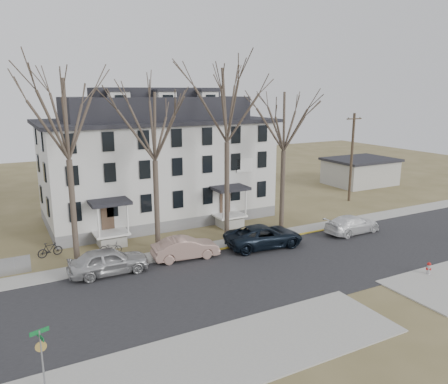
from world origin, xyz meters
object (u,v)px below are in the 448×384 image
car_silver (109,262)px  car_navy (264,236)px  boarding_house (157,161)px  bicycle_right (50,250)px  car_white (352,225)px  tree_mid_right (285,117)px  car_tan (185,248)px  tree_far_left (65,113)px  bicycle_left (111,248)px  fire_hydrant (429,268)px  tree_mid_left (154,122)px  street_sign (41,350)px  utility_pole_far (352,156)px  tree_center (227,100)px

car_silver → car_navy: 11.82m
boarding_house → car_silver: bearing=-123.6°
car_navy → bicycle_right: (-14.84, 5.51, -0.31)m
car_white → bicycle_right: 24.06m
tree_mid_right → car_tan: (-10.52, -3.07, -8.82)m
tree_far_left → car_white: bearing=-11.3°
boarding_house → bicycle_right: 13.20m
car_silver → bicycle_left: car_silver is taller
car_tan → fire_hydrant: size_ratio=5.48×
boarding_house → car_navy: size_ratio=3.42×
tree_mid_right → car_white: bearing=-45.8°
boarding_house → car_white: bearing=-44.5°
tree_mid_left → bicycle_left: tree_mid_left is taller
tree_mid_right → bicycle_left: size_ratio=8.09×
bicycle_right → street_sign: 15.43m
car_silver → bicycle_left: 3.96m
car_white → street_sign: 26.87m
tree_mid_left → car_white: tree_mid_left is taller
boarding_house → bicycle_right: (-10.55, -6.29, -4.85)m
bicycle_left → tree_far_left: bearing=126.6°
tree_mid_right → street_sign: 26.16m
car_white → fire_hydrant: 8.97m
tree_far_left → bicycle_left: 10.27m
bicycle_right → car_white: bearing=-115.6°
tree_far_left → tree_mid_left: tree_far_left is taller
tree_mid_right → utility_pole_far: size_ratio=1.34×
boarding_house → tree_mid_left: (-3.00, -8.15, 4.22)m
tree_mid_left → car_white: size_ratio=2.47×
car_white → bicycle_right: car_white is taller
utility_pole_far → tree_center: bearing=-166.5°
car_navy → tree_center: bearing=25.3°
tree_center → tree_mid_right: size_ratio=1.15×
car_silver → street_sign: (-5.05, -10.20, 0.89)m
tree_mid_right → fire_hydrant: (2.44, -13.12, -9.16)m
car_silver → bicycle_left: size_ratio=3.27×
car_tan → car_white: (14.73, -1.26, -0.04)m
car_white → bicycle_right: bearing=72.5°
tree_center → street_sign: tree_center is taller
car_tan → bicycle_right: 9.85m
utility_pole_far → bicycle_left: bearing=-172.4°
car_navy → bicycle_left: 11.56m
tree_mid_left → tree_center: tree_center is taller
car_tan → utility_pole_far: bearing=-67.0°
bicycle_left → street_sign: (-6.12, -13.99, 1.35)m
fire_hydrant → street_sign: bearing=-179.4°
boarding_house → utility_pole_far: bearing=-10.9°
bicycle_left → fire_hydrant: size_ratio=1.81×
tree_center → fire_hydrant: size_ratio=16.90×
bicycle_right → utility_pole_far: bearing=-96.3°
boarding_house → car_white: (12.71, -12.48, -4.63)m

